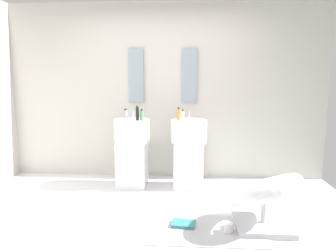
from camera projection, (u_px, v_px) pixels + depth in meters
ground_plane at (150, 225)px, 3.30m from camera, size 4.80×3.60×0.04m
rear_partition at (163, 92)px, 4.73m from camera, size 4.80×0.10×2.60m
pedestal_sink_left at (132, 150)px, 4.38m from camera, size 0.49×0.49×1.04m
pedestal_sink_right at (189, 151)px, 4.32m from camera, size 0.49×0.49×1.04m
vanity_mirror_left at (136, 76)px, 4.65m from camera, size 0.22×0.03×0.78m
vanity_mirror_right at (189, 76)px, 4.60m from camera, size 0.22×0.03×0.78m
lounge_chair at (264, 195)px, 3.14m from camera, size 1.11×1.11×0.65m
area_rug at (205, 230)px, 3.14m from camera, size 1.18×0.67×0.01m
magazine_teal at (183, 224)px, 3.23m from camera, size 0.25×0.20×0.03m
coffee_mug at (228, 227)px, 3.08m from camera, size 0.09×0.09×0.10m
soap_bottle_green at (142, 115)px, 4.22m from camera, size 0.05×0.05×0.15m
soap_bottle_amber at (179, 114)px, 4.21m from camera, size 0.05×0.05×0.17m
soap_bottle_black at (137, 114)px, 4.21m from camera, size 0.04×0.04×0.20m
soap_bottle_clear at (183, 114)px, 4.39m from camera, size 0.04×0.04×0.13m
soap_bottle_grey at (125, 114)px, 4.44m from camera, size 0.06×0.06×0.13m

